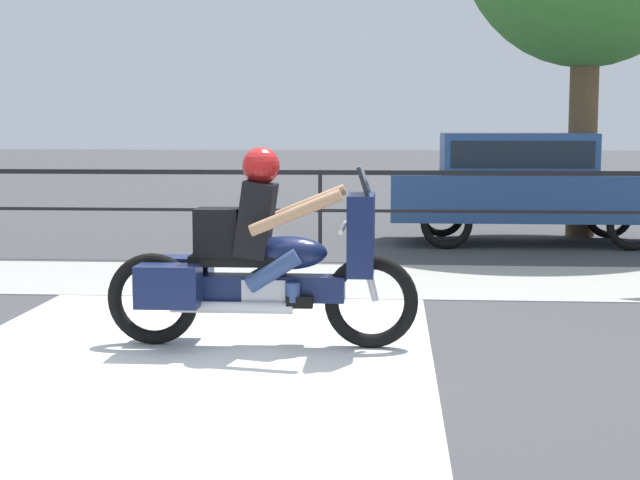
% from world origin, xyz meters
% --- Properties ---
extents(ground_plane, '(120.00, 120.00, 0.00)m').
position_xyz_m(ground_plane, '(0.00, 0.00, 0.00)').
color(ground_plane, '#424244').
extents(sidewalk_band, '(44.00, 2.40, 0.01)m').
position_xyz_m(sidewalk_band, '(0.00, 3.40, 0.01)').
color(sidewalk_band, '#A8A59E').
rests_on(sidewalk_band, ground).
extents(crosswalk_band, '(3.68, 6.00, 0.01)m').
position_xyz_m(crosswalk_band, '(-0.60, -0.20, 0.00)').
color(crosswalk_band, silver).
rests_on(crosswalk_band, ground).
extents(fence_railing, '(36.00, 0.05, 1.15)m').
position_xyz_m(fence_railing, '(0.00, 5.08, 0.91)').
color(fence_railing, black).
rests_on(fence_railing, ground).
extents(motorcycle, '(2.44, 0.76, 1.56)m').
position_xyz_m(motorcycle, '(-0.09, 0.09, 0.68)').
color(motorcycle, black).
rests_on(motorcycle, ground).
extents(parked_car, '(4.10, 1.63, 1.60)m').
position_xyz_m(parked_car, '(2.86, 7.03, 0.92)').
color(parked_car, '#284C84').
rests_on(parked_car, ground).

